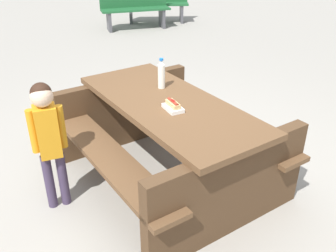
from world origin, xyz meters
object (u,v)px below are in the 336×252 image
object	(u,v)px
park_bench_far	(135,8)
picnic_table	(168,134)
child_in_coat	(48,132)
park_bench_mid	(156,3)
soda_bottle	(161,74)
hotdog_tray	(173,106)

from	to	relation	value
park_bench_far	picnic_table	bearing A→B (deg)	-37.38
child_in_coat	park_bench_mid	bearing A→B (deg)	130.20
soda_bottle	child_in_coat	world-z (taller)	child_in_coat
park_bench_far	park_bench_mid	bearing A→B (deg)	101.43
child_in_coat	park_bench_mid	size ratio (longest dim) A/B	0.75
hotdog_tray	park_bench_mid	bearing A→B (deg)	138.11
hotdog_tray	park_bench_mid	size ratio (longest dim) A/B	0.15
soda_bottle	hotdog_tray	size ratio (longest dim) A/B	1.29
park_bench_mid	park_bench_far	distance (m)	0.80
park_bench_mid	park_bench_far	xyz separation A→B (m)	(0.16, -0.79, 0.00)
picnic_table	park_bench_mid	world-z (taller)	park_bench_mid
picnic_table	hotdog_tray	bearing A→B (deg)	-31.23
soda_bottle	park_bench_far	world-z (taller)	soda_bottle
hotdog_tray	soda_bottle	bearing A→B (deg)	147.18
soda_bottle	child_in_coat	size ratio (longest dim) A/B	0.25
soda_bottle	park_bench_mid	size ratio (longest dim) A/B	0.19
hotdog_tray	park_bench_far	xyz separation A→B (m)	(-4.68, 3.56, -0.33)
park_bench_mid	park_bench_far	bearing A→B (deg)	-78.57
child_in_coat	park_bench_far	bearing A→B (deg)	133.87
picnic_table	park_bench_mid	xyz separation A→B (m)	(-4.70, 4.26, 0.00)
soda_bottle	picnic_table	bearing A→B (deg)	-33.69
soda_bottle	hotdog_tray	world-z (taller)	soda_bottle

